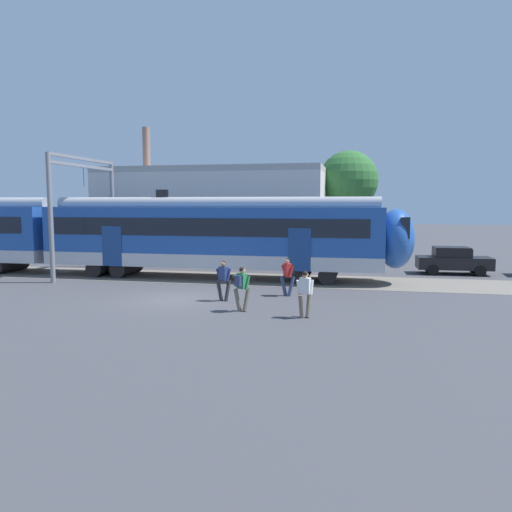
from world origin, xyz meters
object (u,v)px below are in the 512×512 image
pedestrian_white (305,291)px  parked_car_black (453,260)px  pedestrian_navy (224,278)px  pedestrian_green (242,285)px  pedestrian_red (288,273)px  commuter_train (67,234)px

pedestrian_white → parked_car_black: size_ratio=0.41×
pedestrian_navy → parked_car_black: bearing=43.9°
pedestrian_green → pedestrian_white: (2.41, -0.55, -0.03)m
pedestrian_white → parked_car_black: bearing=60.8°
parked_car_black → pedestrian_green: bearing=-128.2°
pedestrian_red → pedestrian_white: 4.17m
pedestrian_red → parked_car_black: bearing=46.2°
pedestrian_navy → pedestrian_red: same height
pedestrian_navy → pedestrian_green: size_ratio=1.00×
pedestrian_navy → parked_car_black: size_ratio=0.41×
pedestrian_white → parked_car_black: (7.03, 12.56, -0.18)m
pedestrian_red → parked_car_black: size_ratio=0.41×
pedestrian_green → parked_car_black: (9.44, 12.00, -0.21)m
pedestrian_green → parked_car_black: bearing=51.8°
pedestrian_green → pedestrian_white: 2.48m
pedestrian_green → pedestrian_white: same height
commuter_train → pedestrian_red: commuter_train is taller
commuter_train → pedestrian_red: size_ratio=22.83×
commuter_train → parked_car_black: size_ratio=9.40×
pedestrian_navy → pedestrian_green: same height
pedestrian_green → pedestrian_white: size_ratio=1.00×
commuter_train → pedestrian_green: size_ratio=22.83×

